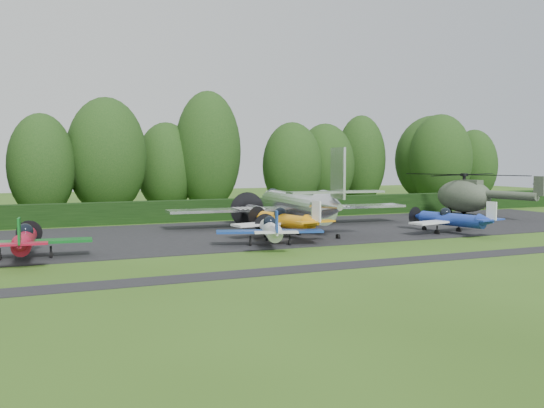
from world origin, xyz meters
name	(u,v)px	position (x,y,z in m)	size (l,w,h in m)	color
ground	(323,249)	(0.00, 0.00, 0.00)	(160.00, 160.00, 0.00)	#2B4B15
apron	(263,232)	(0.00, 10.00, 0.00)	(70.00, 18.00, 0.01)	black
taxiway_verge	(373,264)	(0.00, -6.00, 0.00)	(70.00, 2.00, 0.00)	black
hedgerow	(220,220)	(0.00, 21.00, 0.00)	(90.00, 1.60, 2.00)	black
transport_plane	(297,205)	(3.89, 11.78, 1.95)	(21.77, 16.70, 6.98)	white
light_plane_red	(25,240)	(-17.98, 2.96, 1.20)	(7.51, 7.89, 2.88)	maroon
light_plane_white	(270,230)	(-2.71, 2.37, 1.16)	(7.24, 7.61, 2.78)	silver
light_plane_orange	(285,221)	(0.21, 6.30, 1.27)	(7.93, 8.34, 3.05)	orange
light_plane_blue	(451,219)	(13.11, 3.04, 1.16)	(7.27, 7.65, 2.80)	#193296
helicopter	(464,193)	(24.86, 15.00, 2.36)	(13.64, 15.97, 4.39)	#3B4737
sign_board	(473,200)	(30.49, 19.96, 1.17)	(3.09, 0.12, 1.74)	#3F3326
tree_0	(474,166)	(40.38, 30.99, 4.97)	(6.45, 6.45, 9.96)	black
tree_1	(106,156)	(-9.22, 30.53, 6.17)	(8.29, 8.29, 12.35)	black
tree_2	(166,167)	(-2.25, 33.14, 5.01)	(6.80, 6.80, 10.05)	black
tree_3	(440,160)	(32.42, 28.29, 5.82)	(8.07, 8.07, 11.66)	black
tree_4	(292,166)	(11.68, 29.17, 5.08)	(6.95, 6.95, 10.18)	black
tree_5	(361,160)	(23.77, 33.51, 5.79)	(6.41, 6.41, 11.61)	black
tree_6	(41,166)	(-15.68, 29.35, 5.20)	(6.52, 6.52, 10.43)	black
tree_9	(208,151)	(2.27, 31.73, 6.80)	(7.52, 7.52, 13.63)	black
tree_10	(325,166)	(16.67, 30.29, 5.09)	(7.12, 7.12, 10.20)	black
tree_12	(433,159)	(33.52, 31.14, 5.85)	(10.05, 10.05, 11.70)	black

